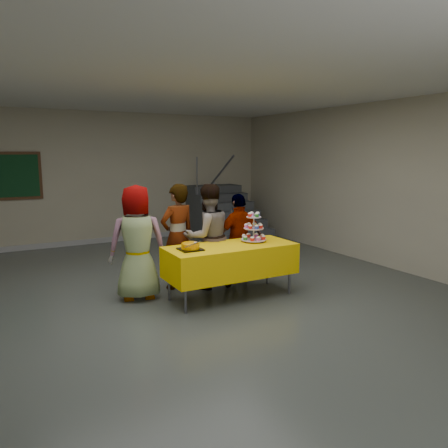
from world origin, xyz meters
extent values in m
plane|color=#4C514C|center=(0.00, 0.00, 0.00)|extent=(10.00, 10.00, 0.00)
cube|color=#A9A388|center=(0.00, 5.00, 1.50)|extent=(8.00, 0.04, 3.00)
cube|color=#A9A388|center=(4.00, 0.00, 1.50)|extent=(0.04, 10.00, 3.00)
cube|color=silver|center=(0.00, 0.00, 3.00)|extent=(8.00, 10.00, 0.04)
cube|color=#999999|center=(0.00, 4.98, 0.06)|extent=(7.90, 0.03, 0.12)
cylinder|color=#595960|center=(-0.19, -0.10, 0.36)|extent=(0.04, 0.04, 0.73)
cylinder|color=#595960|center=(1.49, -0.10, 0.36)|extent=(0.04, 0.04, 0.73)
cylinder|color=#595960|center=(-0.19, 0.48, 0.36)|extent=(0.04, 0.04, 0.73)
cylinder|color=#595960|center=(1.49, 0.48, 0.36)|extent=(0.04, 0.04, 0.73)
cube|color=#595960|center=(0.65, 0.19, 0.74)|extent=(1.80, 0.70, 0.02)
cube|color=#FFC705|center=(0.65, 0.19, 0.55)|extent=(1.88, 0.78, 0.44)
cylinder|color=silver|center=(1.08, 0.26, 0.78)|extent=(0.18, 0.18, 0.01)
cylinder|color=silver|center=(1.08, 0.26, 0.98)|extent=(0.02, 0.02, 0.42)
cylinder|color=silver|center=(1.08, 0.26, 0.80)|extent=(0.38, 0.38, 0.01)
cylinder|color=silver|center=(1.08, 0.26, 0.97)|extent=(0.30, 0.30, 0.01)
cylinder|color=silver|center=(1.08, 0.26, 1.14)|extent=(0.22, 0.22, 0.01)
cube|color=black|center=(0.02, 0.19, 0.78)|extent=(0.30, 0.30, 0.02)
cylinder|color=#F39400|center=(0.02, 0.19, 0.82)|extent=(0.25, 0.25, 0.07)
ellipsoid|color=#F39400|center=(0.02, 0.19, 0.86)|extent=(0.25, 0.25, 0.05)
ellipsoid|color=white|center=(0.07, 0.16, 0.88)|extent=(0.08, 0.08, 0.02)
cube|color=silver|center=(0.00, 0.06, 0.88)|extent=(0.30, 0.16, 0.04)
imported|color=slate|center=(-0.54, 0.77, 0.82)|extent=(0.90, 0.68, 1.64)
imported|color=slate|center=(0.16, 0.98, 0.81)|extent=(0.66, 0.50, 1.62)
imported|color=slate|center=(0.57, 0.77, 0.81)|extent=(0.79, 0.61, 1.61)
imported|color=slate|center=(1.15, 0.78, 0.72)|extent=(0.86, 0.39, 1.44)
cube|color=#424447|center=(2.70, 2.75, 0.09)|extent=(1.30, 0.30, 0.18)
cube|color=#424447|center=(2.70, 3.05, 0.18)|extent=(1.30, 0.30, 0.36)
cube|color=#424447|center=(2.70, 3.35, 0.27)|extent=(1.30, 0.30, 0.54)
cube|color=#424447|center=(2.70, 3.65, 0.36)|extent=(1.30, 0.30, 0.72)
cube|color=#424447|center=(2.70, 3.95, 0.45)|extent=(1.30, 0.30, 0.90)
cube|color=#424447|center=(2.70, 4.25, 0.54)|extent=(1.30, 0.30, 1.08)
cube|color=#424447|center=(2.70, 4.55, 0.63)|extent=(1.30, 0.30, 1.26)
cube|color=#424447|center=(2.70, 4.85, 0.63)|extent=(1.30, 0.30, 1.26)
cylinder|color=#595960|center=(2.10, 2.70, 0.45)|extent=(0.04, 0.04, 0.90)
cylinder|color=#595960|center=(2.10, 3.50, 0.99)|extent=(0.04, 0.04, 0.90)
cylinder|color=#595960|center=(2.10, 4.40, 1.53)|extent=(0.04, 0.04, 0.90)
cylinder|color=#595960|center=(2.10, 3.55, 1.44)|extent=(0.04, 1.85, 1.20)
cube|color=#472B16|center=(-1.95, 4.97, 1.60)|extent=(1.30, 0.04, 1.00)
cube|color=#143E1E|center=(-1.95, 4.94, 1.60)|extent=(1.18, 0.02, 0.88)
camera|label=1|loc=(-2.36, -5.13, 2.09)|focal=35.00mm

